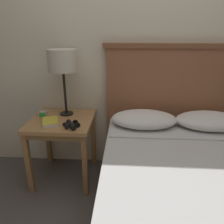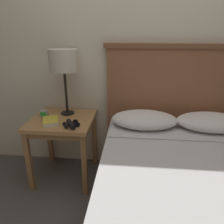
% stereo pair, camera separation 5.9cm
% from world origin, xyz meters
% --- Properties ---
extents(wall_back, '(8.00, 0.06, 2.60)m').
position_xyz_m(wall_back, '(0.00, 1.02, 1.30)').
color(wall_back, beige).
rests_on(wall_back, ground_plane).
extents(nightstand, '(0.58, 0.58, 0.64)m').
position_xyz_m(nightstand, '(-0.69, 0.69, 0.55)').
color(nightstand, '#AD7A47').
rests_on(nightstand, ground_plane).
extents(bed, '(1.38, 1.84, 1.31)m').
position_xyz_m(bed, '(0.37, 0.14, 0.33)').
color(bed, brown).
rests_on(bed, ground_plane).
extents(table_lamp, '(0.27, 0.27, 0.62)m').
position_xyz_m(table_lamp, '(-0.68, 0.82, 1.15)').
color(table_lamp, black).
rests_on(table_lamp, nightstand).
extents(book_on_nightstand, '(0.19, 0.23, 0.04)m').
position_xyz_m(book_on_nightstand, '(-0.76, 0.57, 0.65)').
color(book_on_nightstand, silver).
rests_on(book_on_nightstand, nightstand).
extents(binoculars_pair, '(0.16, 0.16, 0.05)m').
position_xyz_m(binoculars_pair, '(-0.56, 0.52, 0.66)').
color(binoculars_pair, black).
rests_on(binoculars_pair, nightstand).
extents(alarm_clock, '(0.07, 0.05, 0.06)m').
position_xyz_m(alarm_clock, '(-0.88, 0.73, 0.67)').
color(alarm_clock, '#B7B2A8').
rests_on(alarm_clock, nightstand).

